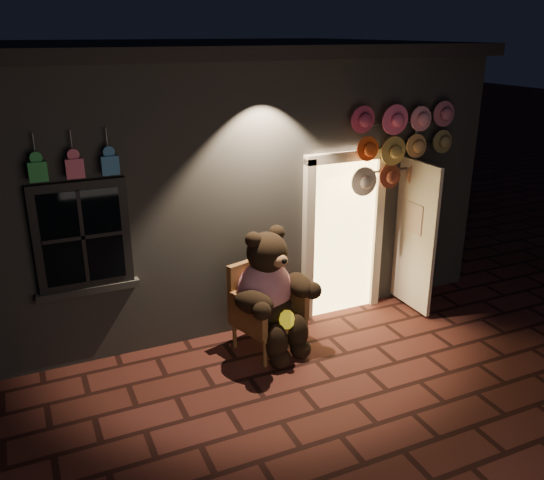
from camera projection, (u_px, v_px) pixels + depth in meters
ground at (300, 389)px, 6.16m from camera, size 60.00×60.00×0.00m
shop_building at (186, 158)px, 8.98m from camera, size 7.30×5.95×3.51m
wicker_armchair at (264, 306)px, 6.84m from camera, size 0.88×0.84×1.06m
teddy_bear at (270, 293)px, 6.66m from camera, size 1.07×0.98×1.54m
hat_rack at (402, 147)px, 7.29m from camera, size 1.55×0.22×2.74m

